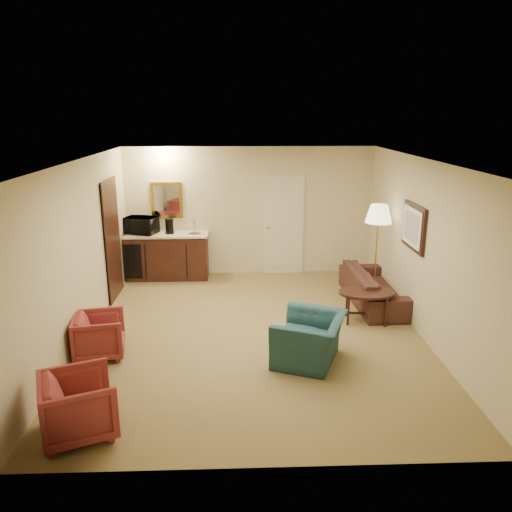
{
  "coord_description": "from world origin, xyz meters",
  "views": [
    {
      "loc": [
        -0.24,
        -6.98,
        3.25
      ],
      "look_at": [
        0.04,
        0.5,
        1.08
      ],
      "focal_mm": 35.0,
      "sensor_mm": 36.0,
      "label": 1
    }
  ],
  "objects_px": {
    "floor_lamp": "(376,252)",
    "waste_bin": "(201,272)",
    "wetbar_cabinet": "(168,256)",
    "teal_armchair": "(310,332)",
    "sofa": "(375,282)",
    "coffee_table": "(366,306)",
    "rose_chair_far": "(78,402)",
    "microwave": "(141,223)",
    "rose_chair_near": "(99,333)",
    "coffee_maker": "(169,226)"
  },
  "relations": [
    {
      "from": "floor_lamp",
      "to": "waste_bin",
      "type": "relative_size",
      "value": 6.52
    },
    {
      "from": "wetbar_cabinet",
      "to": "teal_armchair",
      "type": "bearing_deg",
      "value": -56.94
    },
    {
      "from": "wetbar_cabinet",
      "to": "sofa",
      "type": "xyz_separation_m",
      "value": [
        3.8,
        -1.53,
        -0.07
      ]
    },
    {
      "from": "teal_armchair",
      "to": "waste_bin",
      "type": "relative_size",
      "value": 3.68
    },
    {
      "from": "coffee_table",
      "to": "rose_chair_far",
      "type": "bearing_deg",
      "value": -143.02
    },
    {
      "from": "coffee_table",
      "to": "microwave",
      "type": "distance_m",
      "value": 4.7
    },
    {
      "from": "sofa",
      "to": "microwave",
      "type": "relative_size",
      "value": 3.33
    },
    {
      "from": "microwave",
      "to": "rose_chair_near",
      "type": "bearing_deg",
      "value": -70.79
    },
    {
      "from": "wetbar_cabinet",
      "to": "teal_armchair",
      "type": "relative_size",
      "value": 1.68
    },
    {
      "from": "floor_lamp",
      "to": "microwave",
      "type": "xyz_separation_m",
      "value": [
        -4.35,
        1.37,
        0.26
      ]
    },
    {
      "from": "floor_lamp",
      "to": "waste_bin",
      "type": "xyz_separation_m",
      "value": [
        -3.2,
        1.25,
        -0.73
      ]
    },
    {
      "from": "rose_chair_far",
      "to": "floor_lamp",
      "type": "height_order",
      "value": "floor_lamp"
    },
    {
      "from": "microwave",
      "to": "rose_chair_far",
      "type": "bearing_deg",
      "value": -68.03
    },
    {
      "from": "coffee_table",
      "to": "sofa",
      "type": "bearing_deg",
      "value": 66.68
    },
    {
      "from": "wetbar_cabinet",
      "to": "waste_bin",
      "type": "bearing_deg",
      "value": -6.15
    },
    {
      "from": "coffee_table",
      "to": "floor_lamp",
      "type": "height_order",
      "value": "floor_lamp"
    },
    {
      "from": "wetbar_cabinet",
      "to": "coffee_table",
      "type": "height_order",
      "value": "wetbar_cabinet"
    },
    {
      "from": "teal_armchair",
      "to": "coffee_table",
      "type": "bearing_deg",
      "value": 161.59
    },
    {
      "from": "coffee_table",
      "to": "coffee_maker",
      "type": "xyz_separation_m",
      "value": [
        -3.39,
        2.35,
        0.81
      ]
    },
    {
      "from": "waste_bin",
      "to": "sofa",
      "type": "bearing_deg",
      "value": -24.83
    },
    {
      "from": "wetbar_cabinet",
      "to": "coffee_table",
      "type": "xyz_separation_m",
      "value": [
        3.45,
        -2.34,
        -0.2
      ]
    },
    {
      "from": "sofa",
      "to": "rose_chair_far",
      "type": "relative_size",
      "value": 2.7
    },
    {
      "from": "waste_bin",
      "to": "microwave",
      "type": "bearing_deg",
      "value": 174.15
    },
    {
      "from": "wetbar_cabinet",
      "to": "floor_lamp",
      "type": "relative_size",
      "value": 0.95
    },
    {
      "from": "sofa",
      "to": "coffee_maker",
      "type": "distance_m",
      "value": 4.1
    },
    {
      "from": "sofa",
      "to": "rose_chair_near",
      "type": "relative_size",
      "value": 2.99
    },
    {
      "from": "teal_armchair",
      "to": "coffee_maker",
      "type": "relative_size",
      "value": 3.26
    },
    {
      "from": "sofa",
      "to": "rose_chair_far",
      "type": "xyz_separation_m",
      "value": [
        -4.05,
        -3.6,
        -0.02
      ]
    },
    {
      "from": "wetbar_cabinet",
      "to": "waste_bin",
      "type": "height_order",
      "value": "wetbar_cabinet"
    },
    {
      "from": "wetbar_cabinet",
      "to": "waste_bin",
      "type": "xyz_separation_m",
      "value": [
        0.65,
        -0.07,
        -0.33
      ]
    },
    {
      "from": "teal_armchair",
      "to": "microwave",
      "type": "bearing_deg",
      "value": -119.99
    },
    {
      "from": "rose_chair_near",
      "to": "rose_chair_far",
      "type": "relative_size",
      "value": 0.9
    },
    {
      "from": "sofa",
      "to": "coffee_maker",
      "type": "relative_size",
      "value": 6.7
    },
    {
      "from": "rose_chair_far",
      "to": "coffee_maker",
      "type": "bearing_deg",
      "value": -25.17
    },
    {
      "from": "wetbar_cabinet",
      "to": "coffee_maker",
      "type": "distance_m",
      "value": 0.61
    },
    {
      "from": "sofa",
      "to": "microwave",
      "type": "bearing_deg",
      "value": 67.78
    },
    {
      "from": "coffee_maker",
      "to": "teal_armchair",
      "type": "bearing_deg",
      "value": -44.38
    },
    {
      "from": "rose_chair_far",
      "to": "sofa",
      "type": "bearing_deg",
      "value": -70.13
    },
    {
      "from": "rose_chair_near",
      "to": "microwave",
      "type": "height_order",
      "value": "microwave"
    },
    {
      "from": "wetbar_cabinet",
      "to": "rose_chair_near",
      "type": "relative_size",
      "value": 2.45
    },
    {
      "from": "teal_armchair",
      "to": "coffee_table",
      "type": "distance_m",
      "value": 1.69
    },
    {
      "from": "teal_armchair",
      "to": "rose_chair_near",
      "type": "height_order",
      "value": "teal_armchair"
    },
    {
      "from": "teal_armchair",
      "to": "coffee_table",
      "type": "relative_size",
      "value": 1.09
    },
    {
      "from": "sofa",
      "to": "floor_lamp",
      "type": "xyz_separation_m",
      "value": [
        0.05,
        0.21,
        0.47
      ]
    },
    {
      "from": "microwave",
      "to": "coffee_maker",
      "type": "distance_m",
      "value": 0.56
    },
    {
      "from": "rose_chair_far",
      "to": "waste_bin",
      "type": "xyz_separation_m",
      "value": [
        0.9,
        5.06,
        -0.24
      ]
    },
    {
      "from": "waste_bin",
      "to": "coffee_maker",
      "type": "height_order",
      "value": "coffee_maker"
    },
    {
      "from": "coffee_maker",
      "to": "sofa",
      "type": "bearing_deg",
      "value": -9.08
    },
    {
      "from": "rose_chair_far",
      "to": "waste_bin",
      "type": "distance_m",
      "value": 5.14
    },
    {
      "from": "waste_bin",
      "to": "teal_armchair",
      "type": "bearing_deg",
      "value": -64.33
    }
  ]
}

